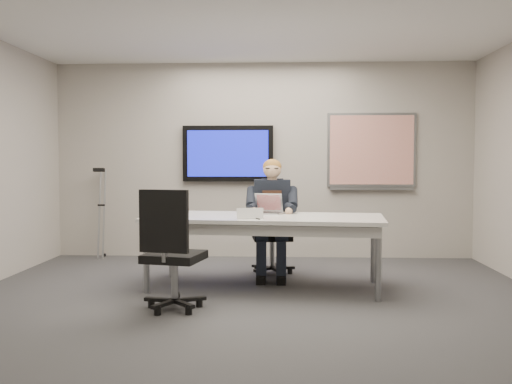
{
  "coord_description": "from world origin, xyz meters",
  "views": [
    {
      "loc": [
        0.29,
        -5.23,
        1.39
      ],
      "look_at": [
        -0.01,
        1.04,
        1.05
      ],
      "focal_mm": 40.0,
      "sensor_mm": 36.0,
      "label": 1
    }
  ],
  "objects_px": {
    "conference_table": "(265,224)",
    "office_chair_far": "(272,247)",
    "seated_person": "(272,230)",
    "office_chair_near": "(172,273)",
    "laptop": "(269,209)"
  },
  "relations": [
    {
      "from": "conference_table",
      "to": "office_chair_near",
      "type": "relative_size",
      "value": 2.34
    },
    {
      "from": "seated_person",
      "to": "conference_table",
      "type": "bearing_deg",
      "value": -99.33
    },
    {
      "from": "office_chair_far",
      "to": "laptop",
      "type": "bearing_deg",
      "value": -99.93
    },
    {
      "from": "conference_table",
      "to": "office_chair_near",
      "type": "xyz_separation_m",
      "value": [
        -0.82,
        -1.02,
        -0.35
      ]
    },
    {
      "from": "office_chair_far",
      "to": "seated_person",
      "type": "relative_size",
      "value": 0.75
    },
    {
      "from": "conference_table",
      "to": "seated_person",
      "type": "distance_m",
      "value": 0.55
    },
    {
      "from": "seated_person",
      "to": "office_chair_near",
      "type": "bearing_deg",
      "value": -121.92
    },
    {
      "from": "seated_person",
      "to": "laptop",
      "type": "relative_size",
      "value": 3.73
    },
    {
      "from": "conference_table",
      "to": "seated_person",
      "type": "height_order",
      "value": "seated_person"
    },
    {
      "from": "laptop",
      "to": "office_chair_near",
      "type": "bearing_deg",
      "value": -107.66
    },
    {
      "from": "conference_table",
      "to": "office_chair_far",
      "type": "bearing_deg",
      "value": 91.43
    },
    {
      "from": "office_chair_near",
      "to": "laptop",
      "type": "height_order",
      "value": "office_chair_near"
    },
    {
      "from": "conference_table",
      "to": "seated_person",
      "type": "xyz_separation_m",
      "value": [
        0.07,
        0.53,
        -0.13
      ]
    },
    {
      "from": "conference_table",
      "to": "office_chair_near",
      "type": "height_order",
      "value": "office_chair_near"
    },
    {
      "from": "office_chair_far",
      "to": "office_chair_near",
      "type": "xyz_separation_m",
      "value": [
        -0.88,
        -1.82,
        0.02
      ]
    }
  ]
}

